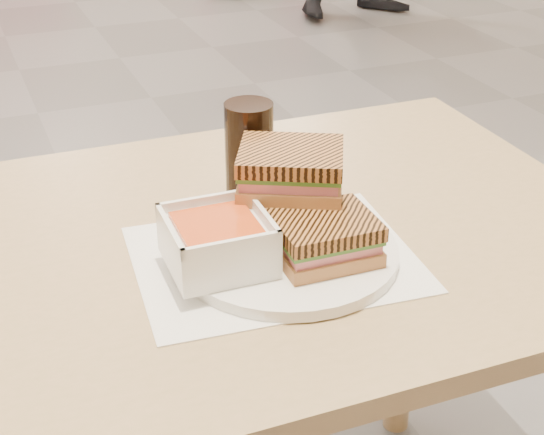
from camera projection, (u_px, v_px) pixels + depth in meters
name	position (u px, v px, depth m)	size (l,w,h in m)	color
main_table	(178.00, 319.00, 1.09)	(1.21, 0.72, 0.75)	tan
tray_liner	(274.00, 259.00, 1.01)	(0.36, 0.30, 0.00)	white
plate	(288.00, 253.00, 1.01)	(0.28, 0.28, 0.01)	white
soup_bowl	(218.00, 243.00, 0.96)	(0.12, 0.12, 0.06)	white
panini_lower	(325.00, 238.00, 0.97)	(0.12, 0.10, 0.05)	#B58048
panini_upper	(291.00, 170.00, 1.01)	(0.16, 0.15, 0.06)	#B58048
cola_glass	(249.00, 153.00, 1.12)	(0.07, 0.07, 0.14)	black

